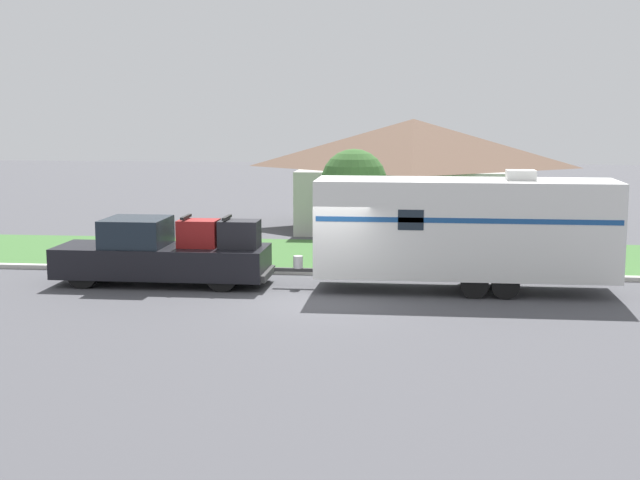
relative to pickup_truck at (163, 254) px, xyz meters
The scene contains 8 objects.
ground_plane 5.29m from the pickup_truck, 19.48° to the right, with size 120.00×120.00×0.00m, color #47474C.
curb_strip 5.38m from the pickup_truck, 22.26° to the left, with size 80.00×0.30×0.14m.
lawn_strip 7.55m from the pickup_truck, 49.03° to the left, with size 80.00×7.00×0.03m.
house_across_street 15.54m from the pickup_truck, 62.27° to the left, with size 10.26×7.87×4.70m.
pickup_truck is the anchor object (origin of this frame).
travel_trailer 8.84m from the pickup_truck, ahead, with size 9.67×2.29×3.46m.
mailbox 3.67m from the pickup_truck, 127.95° to the left, with size 0.48×0.20×1.39m.
tree_in_yard 7.22m from the pickup_truck, 40.87° to the left, with size 2.22×2.22×3.82m.
Camera 1 is at (2.58, -23.52, 5.21)m, focal length 50.00 mm.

